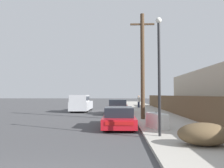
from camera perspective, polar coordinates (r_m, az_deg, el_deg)
sidewalk_curb at (r=27.12m, az=8.84°, el=-6.66°), size 4.20×63.00×0.12m
discarded_fridge at (r=12.10m, az=11.63°, el=-9.31°), size 1.02×1.73×0.81m
parked_sports_car_red at (r=12.86m, az=1.82°, el=-8.82°), size 1.85×4.59×1.19m
car_parked_mid at (r=21.46m, az=1.60°, el=-6.10°), size 1.95×4.59×1.43m
pickup_truck at (r=24.89m, az=-8.07°, el=-5.01°), size 2.00×5.90×1.87m
utility_pole at (r=16.41m, az=7.98°, el=5.11°), size 1.80×0.30×7.83m
street_lamp at (r=9.76m, az=12.21°, el=4.33°), size 0.26×0.26×5.19m
brush_pile at (r=8.48m, az=22.86°, el=-11.95°), size 1.83×1.26×0.79m
wooden_fence at (r=20.43m, az=16.65°, el=-5.31°), size 0.08×35.95×1.69m
pedestrian at (r=30.63m, az=6.98°, el=-4.52°), size 0.34×0.34×1.67m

